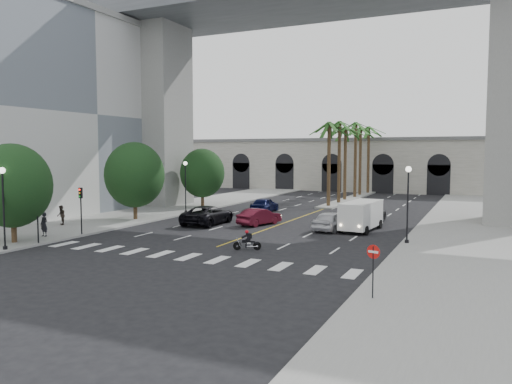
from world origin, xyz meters
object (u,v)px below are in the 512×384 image
at_px(traffic_signal_far, 81,203).
at_px(car_a, 331,221).
at_px(car_e, 265,205).
at_px(lamp_post_left_near, 3,201).
at_px(pedestrian_a, 44,224).
at_px(car_d, 366,213).
at_px(cargo_van, 361,215).
at_px(car_c, 208,215).
at_px(lamp_post_left_far, 185,182).
at_px(motorcycle_rider, 248,241).
at_px(do_not_enter_sign, 373,260).
at_px(car_b, 259,217).
at_px(pedestrian_b, 61,215).
at_px(traffic_signal_near, 37,208).
at_px(lamp_post_right, 408,198).

relative_size(traffic_signal_far, car_a, 0.79).
bearing_deg(car_e, lamp_post_left_near, 73.39).
bearing_deg(pedestrian_a, car_e, 70.50).
distance_m(car_d, pedestrian_a, 26.69).
xyz_separation_m(car_a, cargo_van, (2.20, 0.79, 0.52)).
xyz_separation_m(car_c, car_d, (12.27, 7.03, 0.01)).
distance_m(lamp_post_left_far, motorcycle_rider, 19.88).
height_order(motorcycle_rider, do_not_enter_sign, do_not_enter_sign).
bearing_deg(car_b, car_e, -53.05).
bearing_deg(car_b, car_d, -129.31).
bearing_deg(lamp_post_left_far, pedestrian_b, -112.75).
xyz_separation_m(lamp_post_left_near, lamp_post_left_far, (0.00, 21.00, 0.00)).
relative_size(car_b, car_d, 0.76).
height_order(lamp_post_left_near, pedestrian_a, lamp_post_left_near).
bearing_deg(lamp_post_left_near, pedestrian_a, 109.86).
distance_m(car_d, cargo_van, 5.09).
xyz_separation_m(car_c, cargo_van, (12.95, 2.01, 0.48)).
height_order(traffic_signal_near, car_c, traffic_signal_near).
xyz_separation_m(lamp_post_right, traffic_signal_near, (-22.70, -10.50, -0.71)).
bearing_deg(cargo_van, traffic_signal_far, -144.08).
relative_size(traffic_signal_far, motorcycle_rider, 2.16).
relative_size(lamp_post_left_near, pedestrian_b, 3.21).
relative_size(car_d, cargo_van, 1.02).
distance_m(car_a, pedestrian_b, 22.60).
bearing_deg(lamp_post_left_far, lamp_post_right, -19.33).
distance_m(lamp_post_left_far, traffic_signal_far, 14.52).
relative_size(motorcycle_rider, car_c, 0.29).
xyz_separation_m(lamp_post_left_far, traffic_signal_near, (0.10, -18.50, -0.71)).
bearing_deg(car_c, do_not_enter_sign, 135.07).
bearing_deg(lamp_post_left_far, car_a, -13.83).
height_order(lamp_post_left_near, traffic_signal_far, lamp_post_left_near).
relative_size(lamp_post_right, car_d, 0.93).
distance_m(lamp_post_left_near, pedestrian_a, 5.38).
relative_size(lamp_post_left_far, do_not_enter_sign, 2.20).
height_order(lamp_post_left_near, car_a, lamp_post_left_near).
distance_m(lamp_post_left_far, traffic_signal_near, 18.51).
relative_size(motorcycle_rider, car_b, 0.39).
bearing_deg(traffic_signal_far, motorcycle_rider, 1.66).
bearing_deg(do_not_enter_sign, motorcycle_rider, 155.87).
xyz_separation_m(car_a, car_c, (-10.75, -1.22, 0.03)).
bearing_deg(pedestrian_a, lamp_post_left_near, -68.48).
bearing_deg(traffic_signal_far, do_not_enter_sign, -17.61).
bearing_deg(cargo_van, lamp_post_left_far, 174.67).
bearing_deg(motorcycle_rider, lamp_post_left_far, 109.76).
bearing_deg(traffic_signal_near, cargo_van, 39.55).
bearing_deg(lamp_post_right, lamp_post_left_near, -150.31).
distance_m(car_b, car_d, 9.73).
xyz_separation_m(lamp_post_left_far, car_e, (6.57, 4.92, -2.44)).
xyz_separation_m(traffic_signal_near, cargo_van, (18.48, 15.26, -1.21)).
relative_size(traffic_signal_near, car_d, 0.64).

